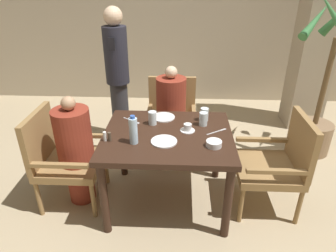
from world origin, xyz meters
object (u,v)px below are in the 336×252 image
(teacup_with_saucer, at_px, (188,128))
(water_bottle, at_px, (133,130))
(bowl_small, at_px, (214,144))
(diner_in_far_chair, at_px, (171,114))
(standing_host, at_px, (117,73))
(potted_palm, at_px, (320,106))
(glass_tall_far, at_px, (203,119))
(chair_left_side, at_px, (61,155))
(plate_main_right, at_px, (164,141))
(plate_main_left, at_px, (163,117))
(glass_tall_mid, at_px, (152,118))
(glass_tall_near, at_px, (204,114))
(diner_in_left_chair, at_px, (76,150))
(chair_far_side, at_px, (171,116))
(chair_right_side, at_px, (278,161))

(teacup_with_saucer, height_order, water_bottle, water_bottle)
(teacup_with_saucer, xyz_separation_m, bowl_small, (0.21, -0.25, -0.00))
(water_bottle, bearing_deg, diner_in_far_chair, 73.68)
(standing_host, relative_size, potted_palm, 0.88)
(teacup_with_saucer, bearing_deg, water_bottle, -152.62)
(glass_tall_far, bearing_deg, chair_left_side, -172.12)
(bowl_small, bearing_deg, teacup_with_saucer, 129.58)
(standing_host, xyz_separation_m, plate_main_right, (0.64, -1.35, -0.15))
(teacup_with_saucer, bearing_deg, plate_main_left, 131.47)
(potted_palm, height_order, glass_tall_mid, potted_palm)
(plate_main_right, height_order, glass_tall_far, glass_tall_far)
(glass_tall_near, bearing_deg, glass_tall_mid, -168.40)
(diner_in_far_chair, relative_size, glass_tall_mid, 9.06)
(chair_left_side, relative_size, plate_main_left, 4.18)
(standing_host, relative_size, water_bottle, 6.75)
(bowl_small, xyz_separation_m, glass_tall_near, (-0.05, 0.46, 0.04))
(chair_left_side, relative_size, standing_host, 0.55)
(diner_in_left_chair, height_order, diner_in_far_chair, diner_in_far_chair)
(standing_host, relative_size, glass_tall_far, 13.37)
(chair_far_side, height_order, standing_host, standing_host)
(standing_host, bearing_deg, water_bottle, -73.81)
(bowl_small, bearing_deg, water_bottle, 177.93)
(chair_right_side, xyz_separation_m, glass_tall_far, (-0.66, 0.18, 0.31))
(glass_tall_mid, bearing_deg, bowl_small, -35.05)
(teacup_with_saucer, height_order, bowl_small, teacup_with_saucer)
(glass_tall_mid, height_order, glass_tall_far, same)
(chair_far_side, height_order, potted_palm, potted_palm)
(plate_main_left, xyz_separation_m, teacup_with_saucer, (0.23, -0.26, 0.02))
(diner_in_left_chair, xyz_separation_m, glass_tall_far, (1.14, 0.18, 0.25))
(chair_far_side, bearing_deg, glass_tall_far, -66.36)
(glass_tall_far, bearing_deg, water_bottle, -149.10)
(teacup_with_saucer, bearing_deg, standing_host, 126.10)
(plate_main_left, bearing_deg, teacup_with_saucer, -48.53)
(plate_main_right, bearing_deg, chair_left_side, 171.45)
(diner_in_left_chair, xyz_separation_m, chair_right_side, (1.80, -0.00, -0.06))
(glass_tall_mid, bearing_deg, glass_tall_far, 0.20)
(chair_right_side, height_order, potted_palm, potted_palm)
(chair_left_side, distance_m, water_bottle, 0.82)
(chair_far_side, bearing_deg, standing_host, 154.69)
(diner_in_left_chair, xyz_separation_m, glass_tall_mid, (0.68, 0.18, 0.25))
(diner_in_far_chair, xyz_separation_m, glass_tall_far, (0.31, -0.56, 0.22))
(diner_in_far_chair, bearing_deg, plate_main_right, -91.54)
(potted_palm, height_order, bowl_small, potted_palm)
(standing_host, xyz_separation_m, glass_tall_far, (0.98, -1.02, -0.09))
(plate_main_left, relative_size, glass_tall_far, 1.75)
(potted_palm, xyz_separation_m, teacup_with_saucer, (-1.53, -0.93, 0.16))
(bowl_small, distance_m, water_bottle, 0.65)
(chair_left_side, bearing_deg, bowl_small, -8.03)
(potted_palm, bearing_deg, plate_main_right, -146.70)
(chair_far_side, relative_size, glass_tall_mid, 7.31)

